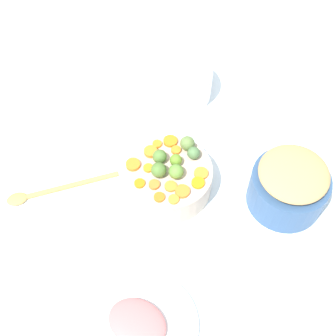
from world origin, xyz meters
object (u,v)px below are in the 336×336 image
wooden_spoon (45,192)px  casserole_dish (178,82)px  serving_bowl_carrots (168,179)px  metal_pot (287,190)px  ham_plate (146,325)px

wooden_spoon → casserole_dish: 0.53m
serving_bowl_carrots → wooden_spoon: (-0.31, 0.13, -0.04)m
metal_pot → ham_plate: metal_pot is taller
metal_pot → casserole_dish: 0.49m
serving_bowl_carrots → casserole_dish: bearing=58.9°
metal_pot → ham_plate: 0.50m
metal_pot → casserole_dish: (-0.08, 0.48, -0.01)m
metal_pot → wooden_spoon: metal_pot is taller
wooden_spoon → ham_plate: 0.46m
wooden_spoon → ham_plate: size_ratio=1.28×
casserole_dish → metal_pot: bearing=-80.4°
serving_bowl_carrots → ham_plate: bearing=-123.7°
serving_bowl_carrots → ham_plate: (-0.21, -0.32, -0.04)m
serving_bowl_carrots → metal_pot: (0.27, -0.18, 0.01)m
serving_bowl_carrots → wooden_spoon: 0.34m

